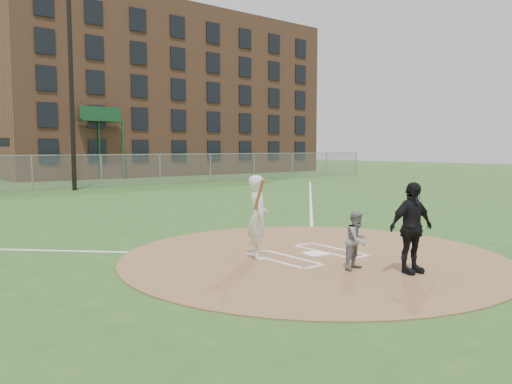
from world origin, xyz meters
TOP-DOWN VIEW (x-y plane):
  - ground at (0.00, 0.00)m, footprint 140.00×140.00m
  - dirt_circle at (0.00, 0.00)m, footprint 8.40×8.40m
  - home_plate at (0.14, 0.06)m, footprint 0.55×0.55m
  - foul_line_first at (9.00, 9.00)m, footprint 17.04×17.04m
  - catcher at (-0.20, -1.39)m, footprint 0.62×0.52m
  - umpire at (0.36, -2.23)m, footprint 1.08×0.61m
  - batters_boxes at (0.00, 0.15)m, footprint 2.08×1.88m
  - batter_at_plate at (-1.09, 0.58)m, footprint 0.80×1.08m
  - outfield_fence at (0.00, 22.00)m, footprint 56.08×0.08m
  - brick_warehouse at (16.00, 37.96)m, footprint 30.00×17.17m
  - light_pole at (2.00, 21.00)m, footprint 1.20×0.30m

SIDE VIEW (x-z plane):
  - ground at x=0.00m, z-range 0.00..0.00m
  - foul_line_first at x=9.00m, z-range 0.00..0.01m
  - dirt_circle at x=0.00m, z-range 0.00..0.02m
  - batters_boxes at x=0.00m, z-range 0.02..0.03m
  - home_plate at x=0.14m, z-range 0.02..0.05m
  - catcher at x=-0.20m, z-range 0.02..1.17m
  - umpire at x=0.36m, z-range 0.02..1.76m
  - batter_at_plate at x=-1.09m, z-range 0.02..1.82m
  - outfield_fence at x=0.00m, z-range 0.00..2.03m
  - light_pole at x=2.00m, z-range 0.50..12.72m
  - brick_warehouse at x=16.00m, z-range 0.00..15.00m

